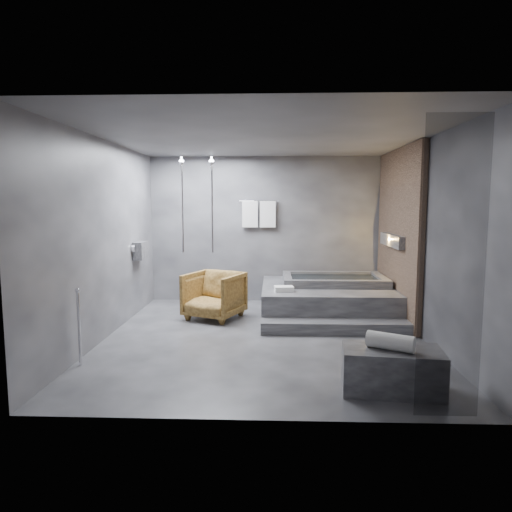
{
  "coord_description": "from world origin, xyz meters",
  "views": [
    {
      "loc": [
        0.13,
        -6.34,
        1.91
      ],
      "look_at": [
        -0.12,
        0.3,
        1.14
      ],
      "focal_mm": 32.0,
      "sensor_mm": 36.0,
      "label": 1
    }
  ],
  "objects": [
    {
      "name": "rolled_towel",
      "position": [
        1.31,
        -1.84,
        0.53
      ],
      "size": [
        0.49,
        0.37,
        0.17
      ],
      "primitive_type": "cylinder",
      "rotation": [
        0.0,
        1.57,
        -0.51
      ],
      "color": "silver",
      "rests_on": "concrete_bench"
    },
    {
      "name": "deck_towel",
      "position": [
        0.3,
        0.9,
        0.54
      ],
      "size": [
        0.32,
        0.25,
        0.08
      ],
      "primitive_type": "cube",
      "rotation": [
        0.0,
        0.0,
        0.11
      ],
      "color": "white",
      "rests_on": "tub_deck"
    },
    {
      "name": "room",
      "position": [
        0.4,
        0.24,
        1.73
      ],
      "size": [
        5.0,
        5.04,
        2.82
      ],
      "color": "#2C2C2E",
      "rests_on": "ground"
    },
    {
      "name": "driftwood_chair",
      "position": [
        -0.85,
        1.08,
        0.39
      ],
      "size": [
        1.1,
        1.11,
        0.78
      ],
      "primitive_type": "imported",
      "rotation": [
        0.0,
        0.0,
        -0.41
      ],
      "color": "#493012",
      "rests_on": "ground"
    },
    {
      "name": "tub_step",
      "position": [
        1.05,
        0.27,
        0.09
      ],
      "size": [
        2.2,
        0.36,
        0.18
      ],
      "primitive_type": "cube",
      "color": "#313033",
      "rests_on": "ground"
    },
    {
      "name": "tub_deck",
      "position": [
        1.05,
        1.45,
        0.25
      ],
      "size": [
        2.2,
        2.0,
        0.5
      ],
      "primitive_type": "cube",
      "color": "#313033",
      "rests_on": "ground"
    },
    {
      "name": "concrete_bench",
      "position": [
        1.34,
        -1.81,
        0.22
      ],
      "size": [
        1.04,
        0.65,
        0.44
      ],
      "primitive_type": "cube",
      "rotation": [
        0.0,
        0.0,
        -0.11
      ],
      "color": "#2D2D2F",
      "rests_on": "ground"
    }
  ]
}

